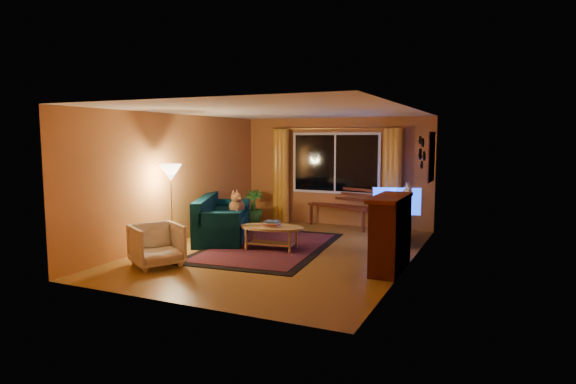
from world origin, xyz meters
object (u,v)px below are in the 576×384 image
at_px(armchair, 157,243).
at_px(coffee_table, 271,238).
at_px(floor_lamp, 172,207).
at_px(tv_console, 401,230).
at_px(bench, 341,217).
at_px(sofa, 223,218).

relative_size(armchair, coffee_table, 0.62).
relative_size(floor_lamp, coffee_table, 1.31).
xyz_separation_m(coffee_table, tv_console, (2.03, 1.63, 0.02)).
xyz_separation_m(armchair, tv_console, (3.19, 3.40, -0.14)).
bearing_deg(coffee_table, bench, 80.59).
bearing_deg(floor_lamp, armchair, -63.97).
xyz_separation_m(sofa, coffee_table, (1.35, -0.50, -0.21)).
bearing_deg(coffee_table, sofa, 159.57).
distance_m(bench, tv_console, 1.90).
distance_m(bench, coffee_table, 2.72).
relative_size(sofa, floor_lamp, 1.34).
xyz_separation_m(armchair, coffee_table, (1.16, 1.77, -0.16)).
xyz_separation_m(sofa, floor_lamp, (-0.33, -1.22, 0.36)).
distance_m(bench, sofa, 2.83).
xyz_separation_m(bench, tv_console, (1.58, -1.06, -0.00)).
relative_size(bench, sofa, 0.77).
bearing_deg(sofa, tv_console, -5.60).
relative_size(sofa, coffee_table, 1.75).
bearing_deg(bench, tv_console, -16.24).
distance_m(coffee_table, tv_console, 2.60).
bearing_deg(armchair, floor_lamp, 57.29).
bearing_deg(armchair, coffee_table, -1.98).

